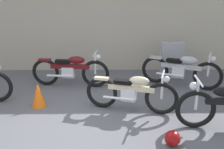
{
  "coord_description": "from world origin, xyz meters",
  "views": [
    {
      "loc": [
        0.6,
        -4.5,
        2.53
      ],
      "look_at": [
        0.67,
        1.55,
        0.55
      ],
      "focal_mm": 42.29,
      "sensor_mm": 36.0,
      "label": 1
    }
  ],
  "objects_px": {
    "traffic_cone": "(38,95)",
    "motorcycle_silver": "(181,70)",
    "motorcycle_cream": "(132,92)",
    "motorcycle_maroon": "(71,70)",
    "stone_marker": "(172,60)",
    "helmet": "(172,138)"
  },
  "relations": [
    {
      "from": "traffic_cone",
      "to": "motorcycle_silver",
      "type": "relative_size",
      "value": 0.28
    },
    {
      "from": "motorcycle_cream",
      "to": "motorcycle_maroon",
      "type": "distance_m",
      "value": 2.15
    },
    {
      "from": "traffic_cone",
      "to": "stone_marker",
      "type": "bearing_deg",
      "value": 30.31
    },
    {
      "from": "helmet",
      "to": "motorcycle_silver",
      "type": "height_order",
      "value": "motorcycle_silver"
    },
    {
      "from": "motorcycle_cream",
      "to": "motorcycle_silver",
      "type": "distance_m",
      "value": 2.08
    },
    {
      "from": "motorcycle_cream",
      "to": "stone_marker",
      "type": "bearing_deg",
      "value": 74.55
    },
    {
      "from": "traffic_cone",
      "to": "motorcycle_cream",
      "type": "height_order",
      "value": "motorcycle_cream"
    },
    {
      "from": "stone_marker",
      "to": "helmet",
      "type": "bearing_deg",
      "value": -102.26
    },
    {
      "from": "helmet",
      "to": "motorcycle_silver",
      "type": "bearing_deg",
      "value": 73.01
    },
    {
      "from": "motorcycle_maroon",
      "to": "traffic_cone",
      "type": "bearing_deg",
      "value": -106.58
    },
    {
      "from": "motorcycle_maroon",
      "to": "motorcycle_silver",
      "type": "bearing_deg",
      "value": 5.49
    },
    {
      "from": "stone_marker",
      "to": "motorcycle_cream",
      "type": "relative_size",
      "value": 0.54
    },
    {
      "from": "traffic_cone",
      "to": "motorcycle_silver",
      "type": "height_order",
      "value": "motorcycle_silver"
    },
    {
      "from": "motorcycle_maroon",
      "to": "stone_marker",
      "type": "bearing_deg",
      "value": 20.18
    },
    {
      "from": "stone_marker",
      "to": "motorcycle_maroon",
      "type": "relative_size",
      "value": 0.5
    },
    {
      "from": "motorcycle_cream",
      "to": "motorcycle_maroon",
      "type": "relative_size",
      "value": 0.93
    },
    {
      "from": "motorcycle_cream",
      "to": "motorcycle_maroon",
      "type": "bearing_deg",
      "value": 150.08
    },
    {
      "from": "helmet",
      "to": "motorcycle_maroon",
      "type": "distance_m",
      "value": 3.58
    },
    {
      "from": "helmet",
      "to": "motorcycle_maroon",
      "type": "height_order",
      "value": "motorcycle_maroon"
    },
    {
      "from": "stone_marker",
      "to": "traffic_cone",
      "type": "relative_size",
      "value": 1.92
    },
    {
      "from": "stone_marker",
      "to": "motorcycle_cream",
      "type": "distance_m",
      "value": 2.63
    },
    {
      "from": "helmet",
      "to": "traffic_cone",
      "type": "height_order",
      "value": "traffic_cone"
    }
  ]
}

